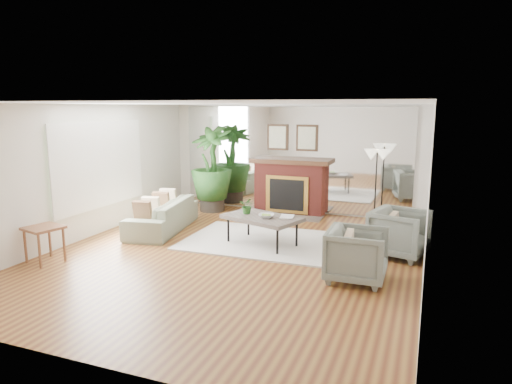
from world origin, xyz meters
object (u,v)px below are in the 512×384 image
at_px(coffee_table, 262,219).
at_px(side_table, 44,232).
at_px(floor_lamp, 377,161).
at_px(armchair_back, 400,233).
at_px(potted_ficus, 212,166).
at_px(sofa, 162,215).
at_px(armchair_front, 357,255).
at_px(fireplace, 289,186).

distance_m(coffee_table, side_table, 3.58).
bearing_deg(floor_lamp, armchair_back, -70.86).
xyz_separation_m(coffee_table, armchair_back, (2.33, 0.26, -0.10)).
relative_size(side_table, potted_ficus, 0.31).
distance_m(sofa, potted_ficus, 2.07).
bearing_deg(coffee_table, armchair_front, -30.60).
bearing_deg(sofa, armchair_front, 61.46).
relative_size(fireplace, floor_lamp, 1.28).
height_order(fireplace, armchair_front, fireplace).
height_order(fireplace, armchair_back, fireplace).
bearing_deg(armchair_front, coffee_table, 58.86).
height_order(sofa, floor_lamp, floor_lamp).
relative_size(armchair_back, side_table, 1.39).
xyz_separation_m(potted_ficus, floor_lamp, (3.79, -0.16, 0.29)).
bearing_deg(potted_ficus, side_table, -101.37).
height_order(side_table, floor_lamp, floor_lamp).
relative_size(sofa, side_table, 3.34).
relative_size(sofa, floor_lamp, 1.30).
xyz_separation_m(fireplace, floor_lamp, (1.99, -0.54, 0.71)).
bearing_deg(fireplace, coffee_table, -83.99).
bearing_deg(coffee_table, armchair_back, 6.48).
bearing_deg(potted_ficus, armchair_back, -23.46).
bearing_deg(side_table, fireplace, 60.25).
xyz_separation_m(armchair_back, floor_lamp, (-0.61, 1.75, 0.98)).
height_order(fireplace, potted_ficus, fireplace).
bearing_deg(sofa, floor_lamp, 103.74).
height_order(fireplace, floor_lamp, fireplace).
bearing_deg(armchair_back, potted_ficus, 81.17).
height_order(coffee_table, side_table, side_table).
bearing_deg(fireplace, potted_ficus, -167.85).
bearing_deg(sofa, coffee_table, 73.18).
xyz_separation_m(side_table, potted_ficus, (0.85, 4.25, 0.59)).
bearing_deg(side_table, coffee_table, 35.44).
bearing_deg(floor_lamp, side_table, -138.62).
xyz_separation_m(fireplace, potted_ficus, (-1.80, -0.39, 0.42)).
relative_size(fireplace, sofa, 0.98).
height_order(coffee_table, armchair_front, armchair_front).
bearing_deg(fireplace, armchair_back, -41.42).
distance_m(armchair_back, side_table, 5.75).
height_order(potted_ficus, floor_lamp, potted_ficus).
relative_size(fireplace, armchair_front, 2.45).
distance_m(fireplace, floor_lamp, 2.19).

